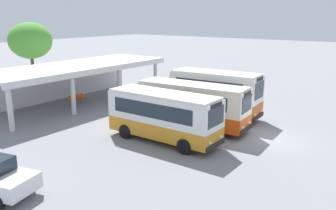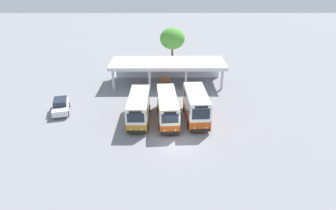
% 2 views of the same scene
% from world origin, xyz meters
% --- Properties ---
extents(ground_plane, '(180.00, 180.00, 0.00)m').
position_xyz_m(ground_plane, '(0.00, 0.00, 0.00)').
color(ground_plane, gray).
extents(city_bus_nearest_orange, '(2.30, 7.24, 3.03)m').
position_xyz_m(city_bus_nearest_orange, '(-4.20, 5.01, 1.68)').
color(city_bus_nearest_orange, black).
rests_on(city_bus_nearest_orange, ground).
extents(city_bus_second_in_row, '(2.61, 7.84, 3.06)m').
position_xyz_m(city_bus_second_in_row, '(-0.94, 5.01, 1.70)').
color(city_bus_second_in_row, black).
rests_on(city_bus_second_in_row, ground).
extents(city_bus_middle_cream, '(2.65, 6.87, 3.45)m').
position_xyz_m(city_bus_middle_cream, '(2.31, 5.04, 1.89)').
color(city_bus_middle_cream, black).
rests_on(city_bus_middle_cream, ground).
extents(terminal_canopy, '(16.79, 5.98, 3.40)m').
position_xyz_m(terminal_canopy, '(-0.87, 17.42, 2.67)').
color(terminal_canopy, silver).
rests_on(terminal_canopy, ground).
extents(waiting_chair_end_by_column, '(0.45, 0.45, 0.86)m').
position_xyz_m(waiting_chair_end_by_column, '(-1.85, 16.59, 0.52)').
color(waiting_chair_end_by_column, slate).
rests_on(waiting_chair_end_by_column, ground).
extents(waiting_chair_second_from_end, '(0.45, 0.45, 0.86)m').
position_xyz_m(waiting_chair_second_from_end, '(-1.27, 16.60, 0.52)').
color(waiting_chair_second_from_end, slate).
rests_on(waiting_chair_second_from_end, ground).
extents(waiting_chair_middle_seat, '(0.45, 0.45, 0.86)m').
position_xyz_m(waiting_chair_middle_seat, '(-0.69, 16.56, 0.52)').
color(waiting_chair_middle_seat, slate).
rests_on(waiting_chair_middle_seat, ground).
extents(roadside_tree_behind_canopy, '(4.20, 4.20, 6.84)m').
position_xyz_m(roadside_tree_behind_canopy, '(-0.04, 24.59, 5.04)').
color(roadside_tree_behind_canopy, brown).
rests_on(roadside_tree_behind_canopy, ground).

